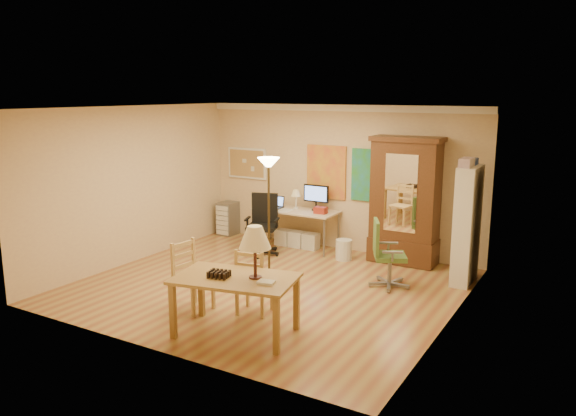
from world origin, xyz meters
The scene contains 16 objects.
floor centered at (0.00, 0.00, 0.00)m, with size 5.50×5.50×0.00m, color brown.
crown_molding centered at (0.00, 2.46, 2.64)m, with size 5.50×0.08×0.12m, color white.
corkboard centered at (-2.05, 2.47, 1.50)m, with size 0.90×0.04×0.62m, color tan.
art_panel_left centered at (-0.25, 2.47, 1.45)m, with size 0.80×0.04×1.00m, color gold.
art_panel_right centered at (0.65, 2.47, 1.45)m, with size 0.75×0.04×0.95m, color teal.
dining_table centered at (0.66, -1.62, 0.87)m, with size 1.61×1.15×1.37m.
ladder_chair_back centered at (0.41, -1.00, 0.42)m, with size 0.49×0.47×0.91m.
ladder_chair_left centered at (-0.40, -1.31, 0.45)m, with size 0.47×0.48×0.95m.
torchiere_lamp centered at (-0.21, 0.37, 1.55)m, with size 0.35×0.35×1.93m.
computer_desk centered at (-0.68, 2.16, 0.45)m, with size 1.62×0.71×1.22m.
office_chair_black centered at (-1.03, 1.46, 0.29)m, with size 0.68×0.68×1.10m.
office_chair_green centered at (1.58, 0.91, 0.28)m, with size 0.64×0.64×1.04m.
drawer_cart centered at (-2.43, 2.29, 0.34)m, with size 0.34×0.41×0.68m.
armoire centered at (1.38, 2.24, 0.95)m, with size 1.19×0.57×2.19m.
bookshelf centered at (2.55, 1.71, 0.91)m, with size 0.27×0.73×1.83m.
wastebin centered at (0.42, 1.86, 0.18)m, with size 0.29×0.29×0.36m, color silver.
Camera 1 is at (4.39, -6.93, 2.93)m, focal length 35.00 mm.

